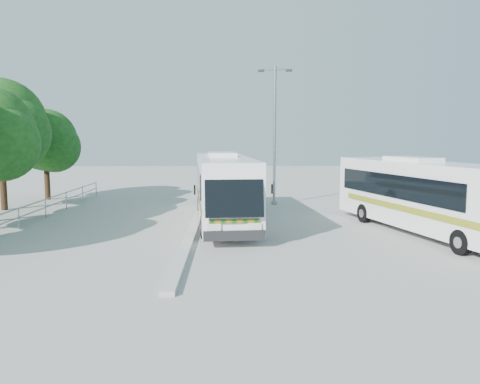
{
  "coord_description": "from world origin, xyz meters",
  "views": [
    {
      "loc": [
        -0.69,
        -17.54,
        4.03
      ],
      "look_at": [
        -0.27,
        1.43,
        1.83
      ],
      "focal_mm": 35.0,
      "sensor_mm": 36.0,
      "label": 1
    }
  ],
  "objects_px": {
    "tree_far_d": "(1,124)",
    "tree_far_e": "(46,140)",
    "lamppost": "(275,129)",
    "coach_adjacent": "(424,195)",
    "coach_main": "(223,187)"
  },
  "relations": [
    {
      "from": "tree_far_d",
      "to": "tree_far_e",
      "type": "bearing_deg",
      "value": 81.37
    },
    {
      "from": "tree_far_d",
      "to": "lamppost",
      "type": "xyz_separation_m",
      "value": [
        15.31,
        1.8,
        -0.27
      ]
    },
    {
      "from": "tree_far_d",
      "to": "lamppost",
      "type": "relative_size",
      "value": 0.89
    },
    {
      "from": "coach_adjacent",
      "to": "lamppost",
      "type": "height_order",
      "value": "lamppost"
    },
    {
      "from": "tree_far_d",
      "to": "coach_adjacent",
      "type": "distance_m",
      "value": 22.16
    },
    {
      "from": "coach_main",
      "to": "coach_adjacent",
      "type": "height_order",
      "value": "coach_main"
    },
    {
      "from": "tree_far_e",
      "to": "tree_far_d",
      "type": "bearing_deg",
      "value": -98.63
    },
    {
      "from": "tree_far_d",
      "to": "coach_adjacent",
      "type": "relative_size",
      "value": 0.66
    },
    {
      "from": "tree_far_e",
      "to": "coach_adjacent",
      "type": "relative_size",
      "value": 0.53
    },
    {
      "from": "coach_main",
      "to": "tree_far_e",
      "type": "bearing_deg",
      "value": 138.55
    },
    {
      "from": "tree_far_d",
      "to": "tree_far_e",
      "type": "relative_size",
      "value": 1.24
    },
    {
      "from": "tree_far_e",
      "to": "coach_main",
      "type": "distance_m",
      "value": 14.65
    },
    {
      "from": "tree_far_d",
      "to": "lamppost",
      "type": "distance_m",
      "value": 15.42
    },
    {
      "from": "coach_main",
      "to": "coach_adjacent",
      "type": "bearing_deg",
      "value": -23.94
    },
    {
      "from": "coach_main",
      "to": "coach_adjacent",
      "type": "relative_size",
      "value": 1.03
    }
  ]
}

